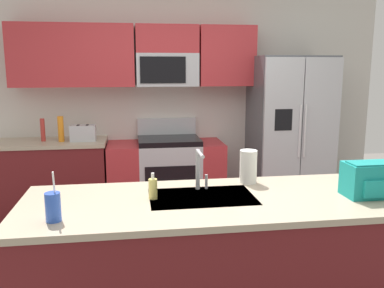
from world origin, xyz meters
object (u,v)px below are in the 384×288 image
at_px(sink_faucet, 199,166).
at_px(range_oven, 166,175).
at_px(drink_cup_blue, 53,207).
at_px(pepper_mill, 43,130).
at_px(refrigerator, 289,134).
at_px(paper_towel_roll, 248,167).
at_px(bottle_orange, 61,129).
at_px(soap_dispenser, 153,188).
at_px(backpack, 370,179).
at_px(toaster, 83,133).

bearing_deg(sink_faucet, range_oven, 91.38).
bearing_deg(drink_cup_blue, pepper_mill, 102.27).
bearing_deg(refrigerator, paper_towel_roll, -119.37).
bearing_deg(drink_cup_blue, bottle_orange, 97.94).
bearing_deg(refrigerator, bottle_orange, 179.69).
bearing_deg(soap_dispenser, refrigerator, 50.69).
height_order(range_oven, pepper_mill, pepper_mill).
bearing_deg(backpack, paper_towel_roll, 148.54).
distance_m(range_oven, bottle_orange, 1.32).
height_order(toaster, sink_faucet, sink_faucet).
xyz_separation_m(pepper_mill, bottle_orange, (0.21, -0.06, 0.01)).
relative_size(refrigerator, soap_dispenser, 10.88).
bearing_deg(sink_faucet, toaster, 115.78).
distance_m(pepper_mill, soap_dispenser, 2.49).
xyz_separation_m(pepper_mill, backpack, (2.50, -2.39, -0.01)).
bearing_deg(refrigerator, drink_cup_blue, -133.33).
relative_size(soap_dispenser, paper_towel_roll, 0.71).
distance_m(pepper_mill, paper_towel_roll, 2.68).
height_order(sink_faucet, soap_dispenser, sink_faucet).
bearing_deg(paper_towel_roll, sink_faucet, -161.33).
height_order(range_oven, drink_cup_blue, drink_cup_blue).
bearing_deg(paper_towel_roll, drink_cup_blue, -155.63).
xyz_separation_m(paper_towel_roll, backpack, (0.69, -0.42, -0.00)).
xyz_separation_m(sink_faucet, soap_dispenser, (-0.32, -0.14, -0.10)).
xyz_separation_m(sink_faucet, paper_towel_roll, (0.38, 0.13, -0.05)).
bearing_deg(bottle_orange, range_oven, 2.81).
bearing_deg(pepper_mill, toaster, -6.41).
height_order(pepper_mill, sink_faucet, sink_faucet).
relative_size(range_oven, toaster, 4.86).
height_order(toaster, backpack, backpack).
relative_size(range_oven, paper_towel_roll, 5.67).
xyz_separation_m(pepper_mill, sink_faucet, (1.43, -2.10, 0.04)).
xyz_separation_m(bottle_orange, paper_towel_roll, (1.61, -1.91, -0.02)).
xyz_separation_m(refrigerator, bottle_orange, (-2.68, 0.01, 0.12)).
bearing_deg(range_oven, refrigerator, -2.75).
relative_size(paper_towel_roll, backpack, 0.75).
relative_size(toaster, sink_faucet, 0.99).
xyz_separation_m(refrigerator, backpack, (-0.38, -2.32, 0.09)).
distance_m(pepper_mill, drink_cup_blue, 2.60).
bearing_deg(refrigerator, backpack, -99.27).
relative_size(toaster, backpack, 0.87).
distance_m(refrigerator, paper_towel_roll, 2.18).
height_order(bottle_orange, soap_dispenser, bottle_orange).
bearing_deg(pepper_mill, backpack, -43.67).
distance_m(range_oven, paper_towel_roll, 2.10).
xyz_separation_m(sink_faucet, backpack, (1.07, -0.29, -0.05)).
bearing_deg(sink_faucet, bottle_orange, 121.01).
bearing_deg(drink_cup_blue, backpack, 4.37).
xyz_separation_m(range_oven, toaster, (-0.94, -0.05, 0.55)).
height_order(refrigerator, backpack, refrigerator).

